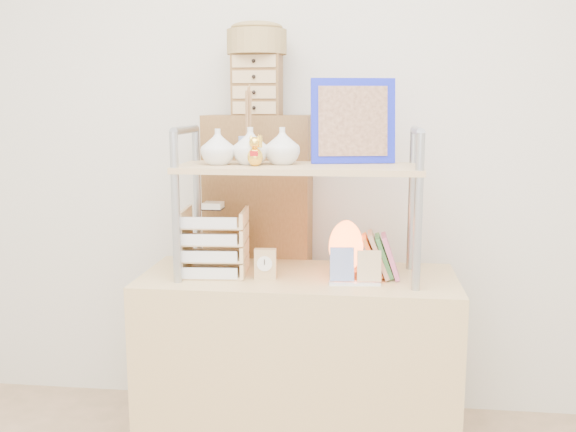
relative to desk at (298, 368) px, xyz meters
name	(u,v)px	position (x,y,z in m)	size (l,w,h in m)	color
desk	(298,368)	(0.00, 0.00, 0.00)	(1.20, 0.50, 0.75)	tan
cabinet	(259,268)	(-0.21, 0.37, 0.30)	(0.45, 0.24, 1.35)	brown
hutch	(292,163)	(-0.03, 0.01, 0.80)	(0.90, 0.34, 0.74)	#999FA7
letter_tray	(214,246)	(-0.32, -0.02, 0.49)	(0.24, 0.23, 0.28)	#DEB985
salt_lamp	(346,248)	(0.18, 0.01, 0.48)	(0.14, 0.13, 0.21)	brown
desk_clock	(265,264)	(-0.12, -0.06, 0.43)	(0.08, 0.04, 0.11)	tan
postcard_stand	(355,274)	(0.22, -0.10, 0.41)	(0.19, 0.07, 0.13)	white
drawer_chest	(257,85)	(-0.21, 0.35, 1.10)	(0.20, 0.16, 0.25)	brown
woven_basket	(257,42)	(-0.21, 0.35, 1.28)	(0.25, 0.25, 0.10)	olive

